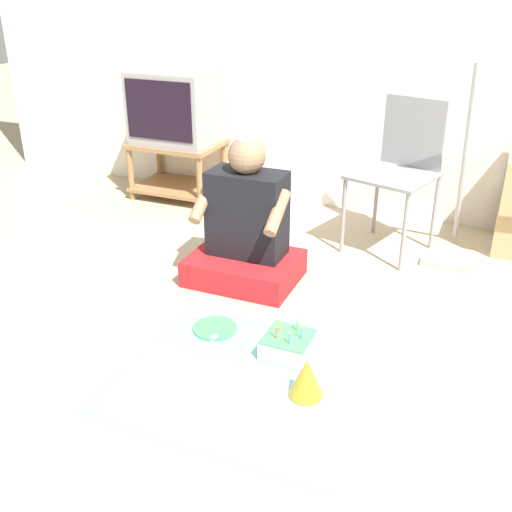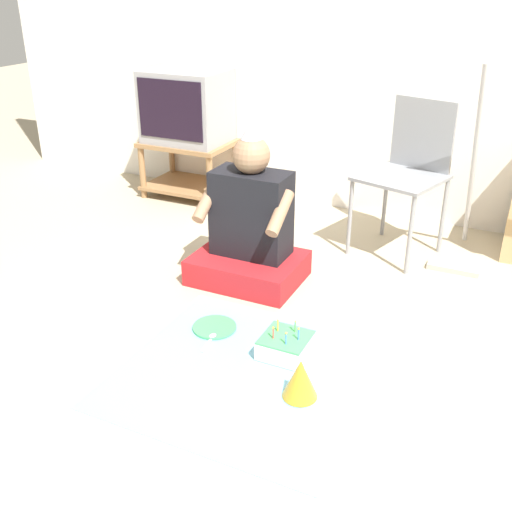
{
  "view_description": "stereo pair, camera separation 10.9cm",
  "coord_description": "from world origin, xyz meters",
  "px_view_note": "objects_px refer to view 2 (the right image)",
  "views": [
    {
      "loc": [
        0.65,
        -1.84,
        1.51
      ],
      "look_at": [
        -0.31,
        0.4,
        0.35
      ],
      "focal_mm": 42.0,
      "sensor_mm": 36.0,
      "label": 1
    },
    {
      "loc": [
        0.74,
        -1.8,
        1.51
      ],
      "look_at": [
        -0.31,
        0.4,
        0.35
      ],
      "focal_mm": 42.0,
      "sensor_mm": 36.0,
      "label": 2
    }
  ],
  "objects_px": {
    "dust_mop": "(464,211)",
    "birthday_cake": "(286,345)",
    "tv": "(187,106)",
    "party_hat_blue": "(300,378)",
    "folding_chair": "(409,166)",
    "person_seated": "(250,230)",
    "paper_plate": "(215,327)"
  },
  "relations": [
    {
      "from": "tv",
      "to": "dust_mop",
      "type": "relative_size",
      "value": 0.5
    },
    {
      "from": "person_seated",
      "to": "birthday_cake",
      "type": "distance_m",
      "value": 0.78
    },
    {
      "from": "dust_mop",
      "to": "person_seated",
      "type": "bearing_deg",
      "value": -145.65
    },
    {
      "from": "tv",
      "to": "paper_plate",
      "type": "relative_size",
      "value": 2.71
    },
    {
      "from": "folding_chair",
      "to": "birthday_cake",
      "type": "height_order",
      "value": "folding_chair"
    },
    {
      "from": "tv",
      "to": "person_seated",
      "type": "distance_m",
      "value": 1.47
    },
    {
      "from": "person_seated",
      "to": "birthday_cake",
      "type": "relative_size",
      "value": 4.15
    },
    {
      "from": "tv",
      "to": "dust_mop",
      "type": "distance_m",
      "value": 2.04
    },
    {
      "from": "dust_mop",
      "to": "person_seated",
      "type": "distance_m",
      "value": 1.2
    },
    {
      "from": "folding_chair",
      "to": "person_seated",
      "type": "distance_m",
      "value": 1.01
    },
    {
      "from": "party_hat_blue",
      "to": "tv",
      "type": "bearing_deg",
      "value": 131.12
    },
    {
      "from": "person_seated",
      "to": "birthday_cake",
      "type": "xyz_separation_m",
      "value": [
        0.46,
        -0.59,
        -0.23
      ]
    },
    {
      "from": "person_seated",
      "to": "party_hat_blue",
      "type": "relative_size",
      "value": 5.13
    },
    {
      "from": "dust_mop",
      "to": "party_hat_blue",
      "type": "height_order",
      "value": "dust_mop"
    },
    {
      "from": "tv",
      "to": "folding_chair",
      "type": "height_order",
      "value": "tv"
    },
    {
      "from": "dust_mop",
      "to": "birthday_cake",
      "type": "distance_m",
      "value": 1.4
    },
    {
      "from": "dust_mop",
      "to": "paper_plate",
      "type": "height_order",
      "value": "dust_mop"
    },
    {
      "from": "tv",
      "to": "birthday_cake",
      "type": "bearing_deg",
      "value": -47.93
    },
    {
      "from": "tv",
      "to": "birthday_cake",
      "type": "xyz_separation_m",
      "value": [
        1.45,
        -1.61,
        -0.61
      ]
    },
    {
      "from": "tv",
      "to": "folding_chair",
      "type": "relative_size",
      "value": 0.64
    },
    {
      "from": "tv",
      "to": "paper_plate",
      "type": "distance_m",
      "value": 2.0
    },
    {
      "from": "person_seated",
      "to": "tv",
      "type": "bearing_deg",
      "value": 134.2
    },
    {
      "from": "person_seated",
      "to": "party_hat_blue",
      "type": "height_order",
      "value": "person_seated"
    },
    {
      "from": "folding_chair",
      "to": "birthday_cake",
      "type": "relative_size",
      "value": 4.26
    },
    {
      "from": "folding_chair",
      "to": "person_seated",
      "type": "relative_size",
      "value": 1.03
    },
    {
      "from": "folding_chair",
      "to": "person_seated",
      "type": "xyz_separation_m",
      "value": [
        -0.65,
        -0.74,
        -0.24
      ]
    },
    {
      "from": "tv",
      "to": "dust_mop",
      "type": "xyz_separation_m",
      "value": [
        1.98,
        -0.34,
        -0.33
      ]
    },
    {
      "from": "birthday_cake",
      "to": "party_hat_blue",
      "type": "distance_m",
      "value": 0.3
    },
    {
      "from": "person_seated",
      "to": "paper_plate",
      "type": "height_order",
      "value": "person_seated"
    },
    {
      "from": "party_hat_blue",
      "to": "paper_plate",
      "type": "relative_size",
      "value": 0.81
    },
    {
      "from": "tv",
      "to": "party_hat_blue",
      "type": "height_order",
      "value": "tv"
    },
    {
      "from": "folding_chair",
      "to": "tv",
      "type": "bearing_deg",
      "value": 170.3
    }
  ]
}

